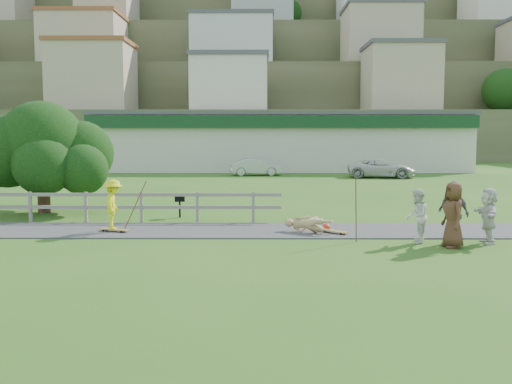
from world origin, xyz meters
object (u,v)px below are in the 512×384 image
(car_silver, at_px, (256,167))
(spectator_c, at_px, (453,215))
(spectator_d, at_px, (488,216))
(skater_rider, at_px, (114,208))
(tree, at_px, (43,166))
(bbq, at_px, (180,207))
(spectator_b, at_px, (453,212))
(spectator_a, at_px, (417,216))
(skater_fallen, at_px, (308,225))
(car_white, at_px, (381,168))

(car_silver, bearing_deg, spectator_c, -175.41)
(spectator_d, bearing_deg, skater_rider, -93.04)
(tree, distance_m, bbq, 6.02)
(spectator_b, relative_size, bbq, 2.24)
(spectator_b, bearing_deg, tree, -143.27)
(bbq, bearing_deg, car_silver, 73.09)
(spectator_c, distance_m, car_silver, 28.96)
(car_silver, distance_m, tree, 22.93)
(spectator_a, xyz_separation_m, spectator_d, (2.06, 0.01, 0.02))
(skater_fallen, distance_m, spectator_b, 4.38)
(skater_fallen, bearing_deg, spectator_d, -77.52)
(spectator_a, bearing_deg, car_silver, -152.79)
(spectator_a, bearing_deg, skater_fallen, -100.22)
(skater_rider, xyz_separation_m, spectator_b, (10.23, -1.77, 0.10))
(bbq, bearing_deg, skater_rider, -125.77)
(spectator_b, relative_size, spectator_c, 0.99)
(skater_fallen, bearing_deg, car_silver, 33.59)
(skater_rider, relative_size, tree, 0.29)
(tree, bearing_deg, spectator_b, -24.53)
(skater_rider, height_order, skater_fallen, skater_rider)
(spectator_c, height_order, spectator_d, spectator_c)
(spectator_a, relative_size, spectator_b, 0.87)
(car_white, height_order, bbq, car_white)
(spectator_a, relative_size, bbq, 1.95)
(spectator_b, bearing_deg, spectator_a, -121.92)
(spectator_c, bearing_deg, tree, -122.25)
(skater_fallen, xyz_separation_m, car_white, (7.38, 23.90, 0.39))
(spectator_a, relative_size, tree, 0.29)
(skater_rider, distance_m, spectator_a, 9.37)
(spectator_a, distance_m, car_white, 25.83)
(skater_fallen, height_order, car_white, car_white)
(skater_rider, distance_m, spectator_c, 10.31)
(spectator_d, bearing_deg, car_white, -179.64)
(tree, bearing_deg, spectator_a, -25.98)
(spectator_a, xyz_separation_m, tree, (-13.25, 6.45, 1.11))
(tree, bearing_deg, car_white, 47.16)
(spectator_a, xyz_separation_m, spectator_b, (1.02, -0.06, 0.12))
(spectator_a, height_order, bbq, spectator_a)
(spectator_c, xyz_separation_m, car_silver, (-5.67, 28.40, -0.26))
(bbq, bearing_deg, spectator_b, -41.05)
(skater_rider, bearing_deg, car_silver, -17.85)
(bbq, bearing_deg, spectator_c, -44.42)
(spectator_b, distance_m, bbq, 10.04)
(spectator_c, bearing_deg, skater_fallen, -125.42)
(skater_rider, xyz_separation_m, tree, (-4.03, 4.74, 1.10))
(car_white, bearing_deg, spectator_d, -177.44)
(car_white, relative_size, bbq, 6.05)
(spectator_a, bearing_deg, spectator_b, 104.12)
(skater_fallen, height_order, bbq, bbq)
(spectator_b, height_order, spectator_c, spectator_c)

